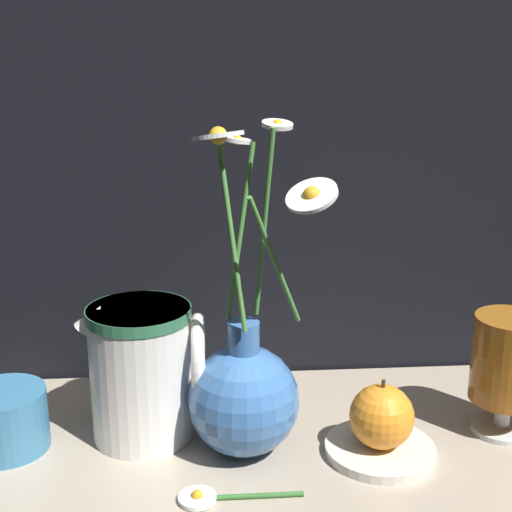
% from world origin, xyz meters
% --- Properties ---
extents(ground_plane, '(6.00, 6.00, 0.00)m').
position_xyz_m(ground_plane, '(0.00, 0.00, 0.00)').
color(ground_plane, black).
extents(shelf, '(0.67, 0.31, 0.01)m').
position_xyz_m(shelf, '(0.00, 0.00, 0.01)').
color(shelf, tan).
rests_on(shelf, ground_plane).
extents(vase_with_flowers, '(0.15, 0.14, 0.34)m').
position_xyz_m(vase_with_flowers, '(-0.02, -0.03, 0.08)').
color(vase_with_flowers, '#3F72B7').
rests_on(vase_with_flowers, shelf).
extents(yellow_mug, '(0.10, 0.09, 0.07)m').
position_xyz_m(yellow_mug, '(-0.27, -0.01, 0.04)').
color(yellow_mug, teal).
rests_on(yellow_mug, shelf).
extents(ceramic_pitcher, '(0.13, 0.11, 0.16)m').
position_xyz_m(ceramic_pitcher, '(-0.12, 0.01, 0.09)').
color(ceramic_pitcher, white).
rests_on(ceramic_pitcher, shelf).
extents(tea_glass, '(0.08, 0.08, 0.13)m').
position_xyz_m(tea_glass, '(0.26, -0.01, 0.09)').
color(tea_glass, silver).
rests_on(tea_glass, shelf).
extents(saucer_plate, '(0.11, 0.11, 0.01)m').
position_xyz_m(saucer_plate, '(0.12, -0.05, 0.02)').
color(saucer_plate, silver).
rests_on(saucer_plate, shelf).
extents(orange_fruit, '(0.07, 0.07, 0.07)m').
position_xyz_m(orange_fruit, '(0.12, -0.05, 0.06)').
color(orange_fruit, orange).
rests_on(orange_fruit, saucer_plate).
extents(loose_daisy, '(0.12, 0.04, 0.01)m').
position_xyz_m(loose_daisy, '(-0.06, -0.11, 0.02)').
color(loose_daisy, '#336B2D').
rests_on(loose_daisy, shelf).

